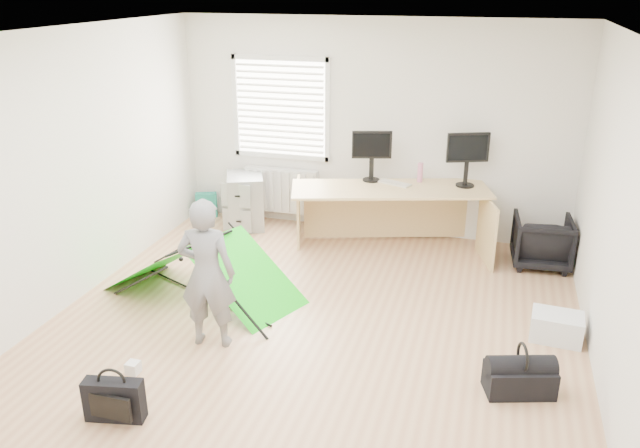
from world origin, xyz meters
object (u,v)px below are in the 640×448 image
(filing_cabinet, at_px, (246,201))
(kite, at_px, (202,270))
(person, at_px, (207,274))
(duffel_bag, at_px, (519,380))
(storage_crate, at_px, (557,327))
(monitor_left, at_px, (372,163))
(monitor_right, at_px, (466,167))
(laptop_bag, at_px, (114,400))
(thermos, at_px, (420,172))
(office_chair, at_px, (542,241))
(desk, at_px, (389,219))

(filing_cabinet, distance_m, kite, 2.04)
(person, height_order, duffel_bag, person)
(duffel_bag, bearing_deg, storage_crate, 53.25)
(duffel_bag, bearing_deg, monitor_left, 106.24)
(kite, bearing_deg, monitor_left, 79.35)
(monitor_left, distance_m, monitor_right, 1.13)
(laptop_bag, bearing_deg, thermos, 56.23)
(person, bearing_deg, monitor_left, -116.88)
(monitor_left, bearing_deg, storage_crate, -55.76)
(monitor_left, height_order, person, person)
(storage_crate, bearing_deg, laptop_bag, -146.97)
(monitor_left, relative_size, storage_crate, 1.06)
(monitor_right, distance_m, storage_crate, 2.35)
(monitor_left, height_order, office_chair, monitor_left)
(monitor_right, height_order, duffel_bag, monitor_right)
(office_chair, relative_size, duffel_bag, 1.21)
(monitor_left, xyz_separation_m, monitor_right, (1.12, 0.10, 0.01))
(filing_cabinet, distance_m, thermos, 2.34)
(filing_cabinet, xyz_separation_m, storage_crate, (3.83, -1.86, -0.23))
(kite, relative_size, storage_crate, 4.33)
(desk, bearing_deg, monitor_right, 3.57)
(storage_crate, bearing_deg, thermos, 128.80)
(thermos, height_order, duffel_bag, thermos)
(monitor_left, distance_m, thermos, 0.60)
(monitor_right, xyz_separation_m, laptop_bag, (-2.24, -4.03, -0.87))
(desk, height_order, duffel_bag, desk)
(laptop_bag, distance_m, duffel_bag, 3.15)
(desk, relative_size, monitor_right, 4.65)
(person, height_order, storage_crate, person)
(desk, xyz_separation_m, kite, (-1.62, -1.75, -0.09))
(filing_cabinet, bearing_deg, desk, -30.83)
(person, height_order, kite, person)
(kite, bearing_deg, thermos, 71.10)
(filing_cabinet, relative_size, person, 0.51)
(monitor_right, height_order, office_chair, monitor_right)
(filing_cabinet, distance_m, monitor_left, 1.82)
(thermos, xyz_separation_m, laptop_bag, (-1.69, -4.05, -0.75))
(desk, distance_m, office_chair, 1.78)
(filing_cabinet, distance_m, office_chair, 3.75)
(monitor_right, bearing_deg, desk, 178.97)
(thermos, xyz_separation_m, person, (-1.46, -2.88, -0.22))
(desk, xyz_separation_m, duffel_bag, (1.53, -2.53, -0.28))
(person, relative_size, kite, 0.71)
(filing_cabinet, relative_size, kite, 0.36)
(thermos, distance_m, storage_crate, 2.61)
(thermos, height_order, office_chair, thermos)
(filing_cabinet, xyz_separation_m, duffel_bag, (3.50, -2.79, -0.24))
(monitor_right, distance_m, duffel_bag, 3.07)
(office_chair, distance_m, storage_crate, 1.66)
(storage_crate, bearing_deg, duffel_bag, -109.68)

